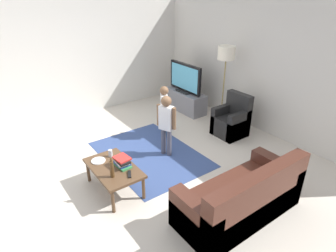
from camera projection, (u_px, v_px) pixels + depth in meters
name	position (u px, v px, depth m)	size (l,w,h in m)	color
ground	(141.00, 168.00, 5.10)	(7.80, 7.80, 0.00)	beige
wall_back	(260.00, 67.00, 6.09)	(6.00, 0.12, 2.70)	silver
wall_left	(72.00, 60.00, 6.69)	(0.12, 6.00, 2.70)	silver
area_rug	(150.00, 154.00, 5.50)	(2.20, 1.60, 0.01)	#33477A
tv_stand	(185.00, 101.00, 7.37)	(1.20, 0.44, 0.50)	slate
tv	(185.00, 78.00, 7.09)	(1.10, 0.28, 0.71)	black
couch	(243.00, 200.00, 3.90)	(0.80, 1.80, 0.86)	#472319
armchair	(232.00, 122.00, 6.13)	(0.60, 0.60, 0.90)	black
floor_lamp	(226.00, 57.00, 6.06)	(0.36, 0.36, 1.78)	#262626
child_near_tv	(164.00, 107.00, 5.93)	(0.33, 0.23, 1.10)	#33598C
child_center	(166.00, 120.00, 5.21)	(0.37, 0.23, 1.18)	#4C4C59
coffee_table	(114.00, 170.00, 4.40)	(1.00, 0.60, 0.42)	#513823
book_stack	(122.00, 162.00, 4.38)	(0.29, 0.23, 0.15)	#388C4C
bottle	(112.00, 169.00, 4.10)	(0.06, 0.06, 0.32)	#4C3319
tv_remote	(129.00, 174.00, 4.19)	(0.17, 0.05, 0.02)	black
soda_can	(110.00, 153.00, 4.62)	(0.07, 0.07, 0.12)	silver
plate	(98.00, 161.00, 4.52)	(0.22, 0.22, 0.02)	white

